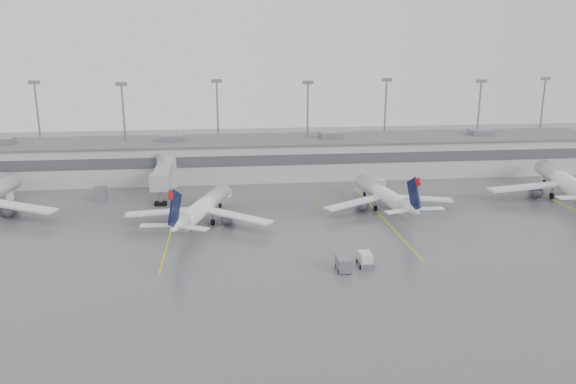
{
  "coord_description": "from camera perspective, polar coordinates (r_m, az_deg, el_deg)",
  "views": [
    {
      "loc": [
        -8.86,
        -63.92,
        28.45
      ],
      "look_at": [
        1.39,
        24.0,
        5.0
      ],
      "focal_mm": 35.0,
      "sensor_mm": 36.0,
      "label": 1
    }
  ],
  "objects": [
    {
      "name": "cone_c",
      "position": [
        102.55,
        2.86,
        -1.1
      ],
      "size": [
        0.4,
        0.4,
        0.64
      ],
      "primitive_type": "cone",
      "color": "orange",
      "rests_on": "ground"
    },
    {
      "name": "gse_uld_a",
      "position": [
        118.15,
        -26.89,
        -0.25
      ],
      "size": [
        3.25,
        2.81,
        1.94
      ],
      "primitive_type": "cube",
      "rotation": [
        0.0,
        0.0,
        -0.43
      ],
      "color": "silver",
      "rests_on": "ground"
    },
    {
      "name": "terminal",
      "position": [
        124.61,
        -2.45,
        3.59
      ],
      "size": [
        152.0,
        17.0,
        9.45
      ],
      "color": "#AFAFAA",
      "rests_on": "ground"
    },
    {
      "name": "stand_markings",
      "position": [
        92.83,
        -0.85,
        -3.01
      ],
      "size": [
        105.25,
        40.0,
        0.01
      ],
      "color": "yellow",
      "rests_on": "ground"
    },
    {
      "name": "baggage_tug",
      "position": [
        75.2,
        7.84,
        -6.95
      ],
      "size": [
        1.87,
        2.88,
        1.85
      ],
      "rotation": [
        0.0,
        0.0,
        -0.0
      ],
      "color": "silver",
      "rests_on": "ground"
    },
    {
      "name": "cone_d",
      "position": [
        123.09,
        23.47,
        0.4
      ],
      "size": [
        0.47,
        0.47,
        0.75
      ],
      "primitive_type": "cone",
      "color": "orange",
      "rests_on": "ground"
    },
    {
      "name": "ground",
      "position": [
        70.52,
        1.15,
        -8.96
      ],
      "size": [
        260.0,
        260.0,
        0.0
      ],
      "primitive_type": "plane",
      "color": "#555558",
      "rests_on": "ground"
    },
    {
      "name": "light_masts",
      "position": [
        129.03,
        -2.68,
        7.51
      ],
      "size": [
        142.4,
        8.0,
        20.6
      ],
      "color": "gray",
      "rests_on": "ground"
    },
    {
      "name": "gse_loader",
      "position": [
        111.04,
        -18.56,
        -0.2
      ],
      "size": [
        2.7,
        3.83,
        2.22
      ],
      "primitive_type": "cube",
      "rotation": [
        0.0,
        0.0,
        0.14
      ],
      "color": "slate",
      "rests_on": "ground"
    },
    {
      "name": "jet_bridge_right",
      "position": [
        112.96,
        -12.41,
        1.92
      ],
      "size": [
        4.0,
        17.2,
        7.0
      ],
      "color": "#929497",
      "rests_on": "ground"
    },
    {
      "name": "cone_a",
      "position": [
        106.9,
        -24.58,
        -1.8
      ],
      "size": [
        0.41,
        0.41,
        0.65
      ],
      "primitive_type": "cone",
      "color": "orange",
      "rests_on": "ground"
    },
    {
      "name": "jet_far_right",
      "position": [
        117.73,
        26.33,
        0.95
      ],
      "size": [
        28.61,
        32.46,
        10.68
      ],
      "rotation": [
        0.0,
        0.0,
        -0.24
      ],
      "color": "white",
      "rests_on": "ground"
    },
    {
      "name": "baggage_cart",
      "position": [
        73.32,
        5.64,
        -7.26
      ],
      "size": [
        1.65,
        2.86,
        1.84
      ],
      "rotation": [
        0.0,
        0.0,
        -0.0
      ],
      "color": "slate",
      "rests_on": "ground"
    },
    {
      "name": "gse_uld_b",
      "position": [
        108.17,
        -6.49,
        -0.07
      ],
      "size": [
        2.6,
        2.11,
        1.6
      ],
      "primitive_type": "cube",
      "rotation": [
        0.0,
        0.0,
        0.31
      ],
      "color": "silver",
      "rests_on": "ground"
    },
    {
      "name": "jet_mid_left",
      "position": [
        91.97,
        -8.73,
        -1.55
      ],
      "size": [
        23.43,
        26.68,
        8.91
      ],
      "rotation": [
        0.0,
        0.0,
        -0.31
      ],
      "color": "white",
      "rests_on": "ground"
    },
    {
      "name": "cone_b",
      "position": [
        104.06,
        -11.21,
        -1.1
      ],
      "size": [
        0.48,
        0.48,
        0.77
      ],
      "primitive_type": "cone",
      "color": "orange",
      "rests_on": "ground"
    },
    {
      "name": "gse_uld_c",
      "position": [
        115.71,
        9.26,
        0.84
      ],
      "size": [
        2.82,
        2.41,
        1.69
      ],
      "primitive_type": "cube",
      "rotation": [
        0.0,
        0.0,
        -0.41
      ],
      "color": "silver",
      "rests_on": "ground"
    },
    {
      "name": "jet_mid_right",
      "position": [
        100.25,
        9.79,
        -0.27
      ],
      "size": [
        23.69,
        26.72,
        8.67
      ],
      "rotation": [
        0.0,
        0.0,
        0.14
      ],
      "color": "white",
      "rests_on": "ground"
    }
  ]
}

